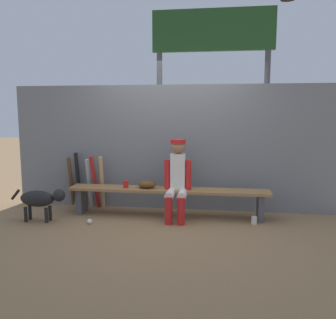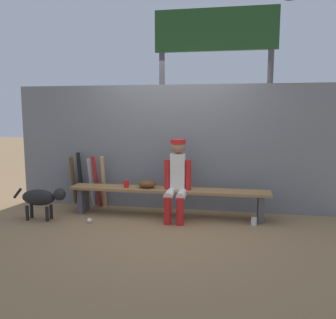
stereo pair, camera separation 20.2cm
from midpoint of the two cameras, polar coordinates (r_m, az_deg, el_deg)
name	(u,v)px [view 1 (the left image)]	position (r m, az deg, el deg)	size (l,w,h in m)	color
ground_plane	(168,216)	(5.53, -1.06, -9.15)	(30.00, 30.00, 0.00)	olive
chainlink_fence	(172,148)	(5.76, -0.38, 1.87)	(5.32, 0.03, 2.03)	slate
dugout_bench	(168,194)	(5.44, -1.07, -5.59)	(3.07, 0.36, 0.44)	olive
player_seated	(177,177)	(5.25, 0.38, -2.81)	(0.41, 0.55, 1.20)	silver
baseball_glove	(147,184)	(5.47, -4.50, -3.99)	(0.28, 0.20, 0.12)	#593819
bat_wood_tan	(102,183)	(5.95, -11.56, -3.69)	(0.06, 0.06, 0.89)	tan
bat_aluminum_red	(95,182)	(6.00, -12.66, -3.58)	(0.06, 0.06, 0.90)	#B22323
bat_aluminum_silver	(89,183)	(6.11, -13.51, -3.72)	(0.06, 0.06, 0.83)	#B7B7BC
bat_aluminum_black	(78,180)	(6.20, -15.21, -3.16)	(0.06, 0.06, 0.93)	black
bat_wood_dark	(71,181)	(6.25, -16.28, -3.42)	(0.06, 0.06, 0.87)	brown
baseball	(90,221)	(5.30, -13.61, -9.70)	(0.07, 0.07, 0.07)	white
cup_on_ground	(254,220)	(5.28, 12.65, -9.56)	(0.08, 0.08, 0.11)	silver
cup_on_bench	(126,184)	(5.52, -7.87, -3.97)	(0.08, 0.08, 0.11)	red
scoreboard	(217,57)	(6.43, 6.92, 16.11)	(2.39, 0.27, 3.60)	#3F3F42
dog	(41,199)	(5.56, -20.82, -5.99)	(0.84, 0.20, 0.49)	black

